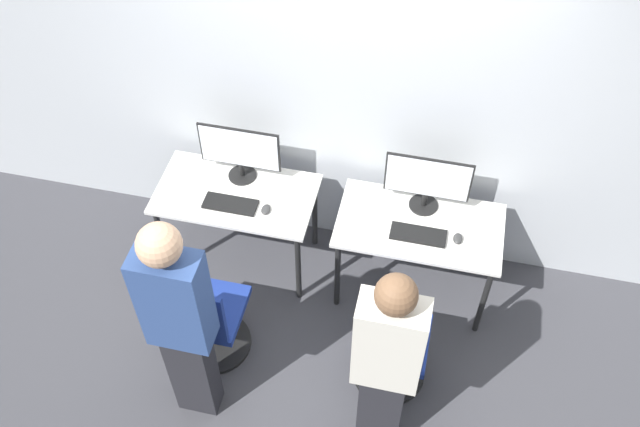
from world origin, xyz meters
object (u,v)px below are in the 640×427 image
keyboard_left (230,204)px  office_chair_right (391,352)px  mouse_right (458,239)px  person_right (387,362)px  keyboard_right (418,235)px  monitor_left (240,151)px  person_left (180,321)px  monitor_right (427,181)px  office_chair_left (207,322)px  mouse_left (266,209)px

keyboard_left → office_chair_right: 1.43m
keyboard_left → mouse_right: (1.51, 0.04, 0.01)m
keyboard_left → person_right: bearing=-40.2°
keyboard_left → keyboard_right: 1.26m
monitor_left → person_left: bearing=-86.9°
monitor_left → monitor_right: same height
person_left → monitor_right: bearing=48.8°
keyboard_left → person_left: size_ratio=0.21×
office_chair_left → keyboard_right: (1.22, 0.72, 0.36)m
office_chair_left → person_right: 1.33m
keyboard_right → mouse_left: bearing=-179.1°
monitor_right → office_chair_right: 1.11m
monitor_left → office_chair_left: size_ratio=0.63×
person_left → person_right: person_left is taller
monitor_left → person_right: person_right is taller
monitor_left → mouse_right: bearing=-9.2°
mouse_left → office_chair_right: size_ratio=0.10×
keyboard_right → mouse_right: mouse_right is taller
keyboard_left → mouse_left: size_ratio=4.01×
monitor_right → monitor_left: bearing=-179.8°
person_left → office_chair_right: (1.14, 0.41, -0.59)m
monitor_right → person_right: (-0.05, -1.31, -0.07)m
monitor_left → office_chair_left: 1.14m
keyboard_left → mouse_right: mouse_right is taller
monitor_right → office_chair_right: bearing=-92.6°
keyboard_right → monitor_left: bearing=168.2°
office_chair_left → monitor_right: (1.22, 0.98, 0.58)m
mouse_right → monitor_right: bearing=135.4°
monitor_left → mouse_left: monitor_left is taller
keyboard_left → keyboard_right: (1.26, 0.02, 0.00)m
monitor_left → person_right: 1.78m
person_left → monitor_right: (1.18, 1.35, -0.01)m
keyboard_left → office_chair_right: office_chair_right is taller
office_chair_left → person_left: 0.70m
mouse_right → person_right: 1.11m
keyboard_left → person_right: size_ratio=0.22×
monitor_left → keyboard_right: monitor_left is taller
monitor_left → office_chair_right: size_ratio=0.63×
keyboard_left → office_chair_left: office_chair_left is taller
keyboard_right → person_left: bearing=-137.5°
mouse_left → monitor_left: bearing=131.5°
keyboard_left → monitor_left: bearing=90.0°
keyboard_left → office_chair_left: bearing=-87.4°
mouse_left → keyboard_right: 1.01m
keyboard_right → mouse_right: (0.25, 0.02, 0.01)m
person_left → mouse_left: bearing=80.8°
mouse_right → person_right: person_right is taller
mouse_right → office_chair_right: 0.83m
keyboard_left → mouse_left: 0.25m
monitor_right → office_chair_right: monitor_right is taller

